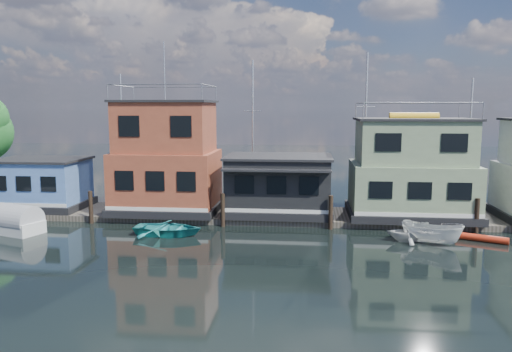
# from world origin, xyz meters

# --- Properties ---
(ground) EXTENTS (160.00, 160.00, 0.00)m
(ground) POSITION_xyz_m (0.00, 0.00, 0.00)
(ground) COLOR black
(ground) RESTS_ON ground
(dock) EXTENTS (48.00, 5.00, 0.40)m
(dock) POSITION_xyz_m (0.00, 12.00, 0.20)
(dock) COLOR #595147
(dock) RESTS_ON ground
(houseboat_blue) EXTENTS (6.40, 4.90, 3.66)m
(houseboat_blue) POSITION_xyz_m (-18.00, 12.00, 2.21)
(houseboat_blue) COLOR black
(houseboat_blue) RESTS_ON dock
(houseboat_red) EXTENTS (7.40, 5.90, 11.86)m
(houseboat_red) POSITION_xyz_m (-8.50, 12.00, 4.10)
(houseboat_red) COLOR black
(houseboat_red) RESTS_ON dock
(houseboat_dark) EXTENTS (7.40, 6.10, 4.06)m
(houseboat_dark) POSITION_xyz_m (-0.50, 11.98, 2.42)
(houseboat_dark) COLOR black
(houseboat_dark) RESTS_ON dock
(houseboat_green) EXTENTS (8.40, 5.90, 7.03)m
(houseboat_green) POSITION_xyz_m (8.50, 12.00, 3.55)
(houseboat_green) COLOR black
(houseboat_green) RESTS_ON dock
(pilings) EXTENTS (42.28, 0.28, 2.20)m
(pilings) POSITION_xyz_m (-0.33, 9.20, 1.10)
(pilings) COLOR #2D2116
(pilings) RESTS_ON ground
(background_masts) EXTENTS (36.40, 0.16, 12.00)m
(background_masts) POSITION_xyz_m (4.76, 18.00, 5.55)
(background_masts) COLOR silver
(background_masts) RESTS_ON ground
(dinghy_white) EXTENTS (2.30, 1.99, 1.21)m
(dinghy_white) POSITION_xyz_m (7.28, 6.67, 0.61)
(dinghy_white) COLOR silver
(dinghy_white) RESTS_ON ground
(red_kayak) EXTENTS (2.75, 1.55, 0.42)m
(red_kayak) POSITION_xyz_m (11.69, 7.15, 0.21)
(red_kayak) COLOR red
(red_kayak) RESTS_ON ground
(motorboat) EXTENTS (3.71, 2.80, 1.35)m
(motorboat) POSITION_xyz_m (8.61, 6.26, 0.68)
(motorboat) COLOR white
(motorboat) RESTS_ON ground
(dinghy_teal) EXTENTS (4.25, 3.11, 0.86)m
(dinghy_teal) POSITION_xyz_m (-6.96, 6.62, 0.43)
(dinghy_teal) COLOR teal
(dinghy_teal) RESTS_ON ground
(tarp_runabout) EXTENTS (5.10, 3.31, 1.93)m
(tarp_runabout) POSITION_xyz_m (-17.28, 6.47, 0.72)
(tarp_runabout) COLOR silver
(tarp_runabout) RESTS_ON ground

